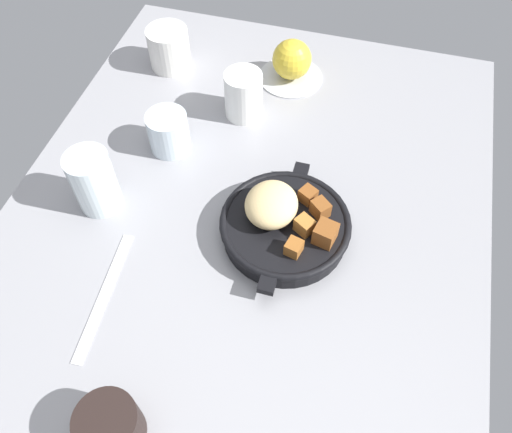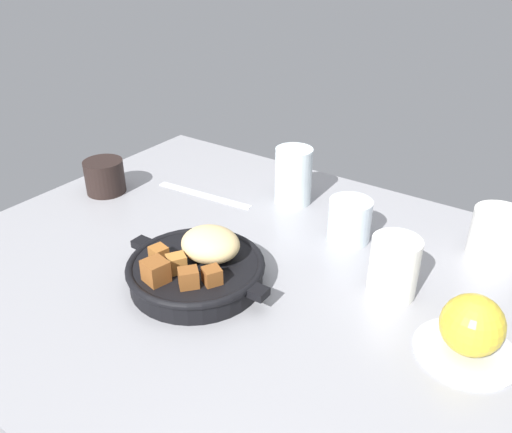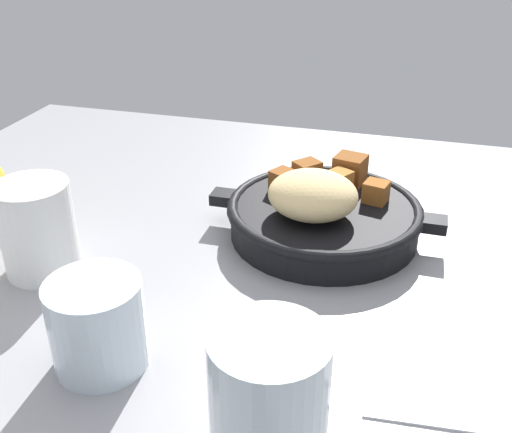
% 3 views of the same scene
% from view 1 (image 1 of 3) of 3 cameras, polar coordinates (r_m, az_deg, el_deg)
% --- Properties ---
extents(ground_plane, '(0.97, 0.78, 0.02)m').
position_cam_1_polar(ground_plane, '(0.86, -0.78, 1.01)').
color(ground_plane, gray).
extents(cast_iron_skillet, '(0.25, 0.20, 0.08)m').
position_cam_1_polar(cast_iron_skillet, '(0.79, 3.14, -0.73)').
color(cast_iron_skillet, black).
rests_on(cast_iron_skillet, ground_plane).
extents(saucer_plate, '(0.13, 0.13, 0.01)m').
position_cam_1_polar(saucer_plate, '(1.07, 3.86, 15.23)').
color(saucer_plate, '#B7BABF').
rests_on(saucer_plate, ground_plane).
extents(red_apple, '(0.08, 0.08, 0.08)m').
position_cam_1_polar(red_apple, '(1.05, 3.99, 16.98)').
color(red_apple, gold).
rests_on(red_apple, saucer_plate).
extents(butter_knife, '(0.21, 0.03, 0.00)m').
position_cam_1_polar(butter_knife, '(0.79, -16.47, -8.33)').
color(butter_knife, silver).
rests_on(butter_knife, ground_plane).
extents(coffee_mug_dark, '(0.08, 0.08, 0.07)m').
position_cam_1_polar(coffee_mug_dark, '(0.69, -15.85, -21.50)').
color(coffee_mug_dark, black).
rests_on(coffee_mug_dark, ground_plane).
extents(water_glass_short, '(0.07, 0.07, 0.07)m').
position_cam_1_polar(water_glass_short, '(0.92, -9.68, 9.22)').
color(water_glass_short, silver).
rests_on(water_glass_short, ground_plane).
extents(water_glass_tall, '(0.07, 0.07, 0.11)m').
position_cam_1_polar(water_glass_tall, '(0.85, -17.54, 3.73)').
color(water_glass_tall, silver).
rests_on(water_glass_tall, ground_plane).
extents(ceramic_mug_white, '(0.08, 0.08, 0.08)m').
position_cam_1_polar(ceramic_mug_white, '(1.09, -9.63, 17.92)').
color(ceramic_mug_white, silver).
rests_on(ceramic_mug_white, ground_plane).
extents(white_creamer_pitcher, '(0.07, 0.07, 0.09)m').
position_cam_1_polar(white_creamer_pitcher, '(0.96, -1.39, 13.32)').
color(white_creamer_pitcher, white).
rests_on(white_creamer_pitcher, ground_plane).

